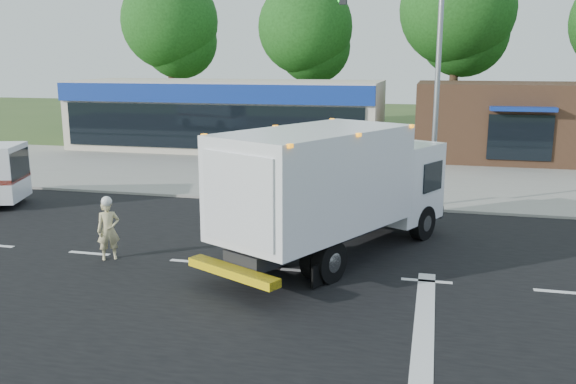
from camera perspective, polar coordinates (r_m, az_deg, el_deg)
name	(u,v)px	position (r m, az deg, el deg)	size (l,w,h in m)	color
ground	(304,271)	(15.38, 1.51, -7.45)	(120.00, 120.00, 0.00)	#385123
road_asphalt	(304,271)	(15.37, 1.51, -7.43)	(60.00, 14.00, 0.02)	black
sidewalk	(350,198)	(23.13, 5.81, -0.59)	(60.00, 2.40, 0.12)	gray
parking_apron	(367,172)	(28.78, 7.41, 1.82)	(60.00, 9.00, 0.02)	gray
lane_markings	(350,296)	(13.91, 5.83, -9.61)	(55.20, 7.00, 0.01)	silver
ems_box_truck	(335,183)	(16.02, 4.39, 0.86)	(5.79, 8.18, 3.52)	black
emergency_worker	(108,229)	(16.71, -16.47, -3.30)	(0.70, 0.65, 1.72)	#CABC86
retail_strip_mall	(226,115)	(36.28, -5.79, 7.21)	(18.00, 6.20, 4.00)	beige
brown_storefront	(513,121)	(34.51, 20.35, 6.23)	(10.00, 6.70, 4.00)	#382316
traffic_signal_pole	(419,67)	(21.76, 12.13, 11.32)	(3.51, 0.25, 8.00)	gray
background_trees	(381,26)	(42.55, 8.74, 15.11)	(36.77, 7.39, 12.10)	#332114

